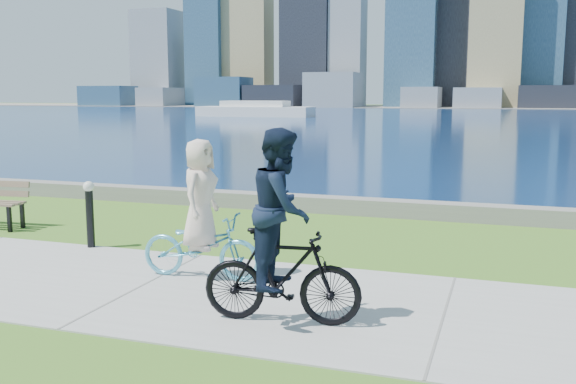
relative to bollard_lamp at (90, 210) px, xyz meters
name	(u,v)px	position (x,y,z in m)	size (l,w,h in m)	color
ground	(143,287)	(2.02, -1.65, -0.66)	(320.00, 320.00, 0.00)	#38641A
concrete_path	(143,286)	(2.02, -1.65, -0.65)	(80.00, 3.50, 0.02)	#999994
seawall	(289,202)	(2.02, 4.55, -0.48)	(90.00, 0.50, 0.35)	slate
bay_water	(468,117)	(2.02, 70.35, -0.65)	(320.00, 131.00, 0.01)	#0C254F
far_shore	(485,107)	(2.02, 128.35, -0.60)	(320.00, 30.00, 0.12)	slate
city_skyline	(515,5)	(6.69, 128.14, 19.34)	(179.36, 22.21, 76.00)	navy
ferry_near	(255,110)	(-21.75, 61.86, 0.12)	(13.75, 3.93, 1.87)	silver
bollard_lamp	(90,210)	(0.00, 0.00, 0.00)	(0.19, 0.19, 1.15)	black
cyclist_woman	(201,227)	(2.62, -1.07, 0.09)	(0.69, 1.79, 1.97)	#55B1D0
cyclist_man	(282,243)	(4.29, -2.40, 0.29)	(0.77, 1.86, 2.21)	black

